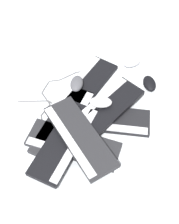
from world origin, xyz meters
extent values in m
plane|color=silver|center=(0.00, 0.00, 0.00)|extent=(3.20, 3.20, 0.00)
cube|color=black|center=(0.16, -0.08, 0.01)|extent=(0.44, 0.15, 0.02)
cube|color=silver|center=(0.16, -0.14, 0.03)|extent=(0.42, 0.04, 0.01)
cube|color=black|center=(0.03, 0.12, 0.01)|extent=(0.33, 0.46, 0.02)
cube|color=silver|center=(-0.02, 0.14, 0.03)|extent=(0.21, 0.39, 0.01)
cube|color=#232326|center=(-0.05, -0.12, 0.01)|extent=(0.27, 0.46, 0.02)
cube|color=silver|center=(0.01, -0.14, 0.03)|extent=(0.16, 0.41, 0.01)
cube|color=#232326|center=(0.02, -0.25, 0.01)|extent=(0.46, 0.24, 0.02)
cube|color=silver|center=(0.01, -0.30, 0.03)|extent=(0.42, 0.12, 0.01)
cube|color=black|center=(0.16, -0.05, 0.04)|extent=(0.38, 0.44, 0.02)
cube|color=silver|center=(0.11, -0.01, 0.06)|extent=(0.28, 0.36, 0.01)
cube|color=black|center=(-0.02, -0.25, 0.04)|extent=(0.28, 0.46, 0.02)
cube|color=silver|center=(0.04, -0.27, 0.06)|extent=(0.17, 0.41, 0.01)
cube|color=#232326|center=(0.05, -0.23, 0.07)|extent=(0.39, 0.44, 0.02)
cube|color=silver|center=(0.01, -0.27, 0.09)|extent=(0.29, 0.35, 0.01)
ellipsoid|color=black|center=(0.38, 0.18, 0.02)|extent=(0.09, 0.12, 0.04)
ellipsoid|color=silver|center=(-0.01, -0.14, 0.05)|extent=(0.10, 0.13, 0.04)
ellipsoid|color=#B7B7BC|center=(0.27, 0.33, 0.02)|extent=(0.13, 0.12, 0.04)
ellipsoid|color=black|center=(0.00, -0.10, 0.05)|extent=(0.11, 0.13, 0.04)
ellipsoid|color=#4C4C51|center=(-0.01, 0.10, 0.05)|extent=(0.07, 0.11, 0.04)
ellipsoid|color=silver|center=(0.13, -0.03, 0.08)|extent=(0.11, 0.07, 0.04)
ellipsoid|color=#B7B7BC|center=(-0.10, -0.37, 0.02)|extent=(0.07, 0.11, 0.04)
cylinder|color=#59595B|center=(-0.26, -0.01, 0.00)|extent=(0.09, 0.02, 0.01)
cylinder|color=#59595B|center=(-0.18, 0.00, 0.00)|extent=(0.07, 0.02, 0.01)
cylinder|color=#59595B|center=(-0.11, -0.02, 0.00)|extent=(0.07, 0.05, 0.01)
cylinder|color=#59595B|center=(-0.04, -0.04, 0.00)|extent=(0.06, 0.01, 0.01)
cylinder|color=#59595B|center=(0.01, -0.03, 0.00)|extent=(0.06, 0.02, 0.01)
cylinder|color=#59595B|center=(0.08, 0.00, 0.00)|extent=(0.08, 0.06, 0.01)
cylinder|color=#59595B|center=(0.14, 0.07, 0.00)|extent=(0.05, 0.09, 0.01)
sphere|color=#59595B|center=(-0.30, -0.02, 0.00)|extent=(0.01, 0.01, 0.01)
sphere|color=#59595B|center=(-0.21, -0.01, 0.00)|extent=(0.01, 0.01, 0.01)
sphere|color=#59595B|center=(-0.14, 0.00, 0.00)|extent=(0.01, 0.01, 0.01)
sphere|color=#59595B|center=(-0.08, -0.05, 0.00)|extent=(0.01, 0.01, 0.01)
sphere|color=#59595B|center=(-0.01, -0.04, 0.00)|extent=(0.01, 0.01, 0.01)
sphere|color=#59595B|center=(0.04, -0.03, 0.00)|extent=(0.01, 0.01, 0.01)
sphere|color=#59595B|center=(0.12, 0.03, 0.00)|extent=(0.01, 0.01, 0.01)
sphere|color=#59595B|center=(0.16, 0.12, 0.00)|extent=(0.01, 0.01, 0.01)
cylinder|color=#59595B|center=(0.08, 0.24, 0.00)|extent=(0.08, 0.02, 0.01)
cylinder|color=#59595B|center=(0.00, 0.24, 0.00)|extent=(0.08, 0.04, 0.01)
cylinder|color=#59595B|center=(-0.08, 0.19, 0.00)|extent=(0.08, 0.07, 0.01)
cylinder|color=#59595B|center=(-0.14, 0.15, 0.00)|extent=(0.06, 0.02, 0.01)
cylinder|color=#59595B|center=(-0.18, 0.10, 0.00)|extent=(0.03, 0.09, 0.01)
cylinder|color=#59595B|center=(-0.16, 0.02, 0.00)|extent=(0.07, 0.08, 0.01)
cylinder|color=#59595B|center=(-0.15, -0.05, 0.00)|extent=(0.04, 0.08, 0.01)
cylinder|color=#59595B|center=(-0.15, -0.13, 0.00)|extent=(0.03, 0.08, 0.01)
sphere|color=#59595B|center=(0.12, 0.24, 0.00)|extent=(0.01, 0.01, 0.01)
sphere|color=#59595B|center=(0.04, 0.25, 0.00)|extent=(0.01, 0.01, 0.01)
sphere|color=#59595B|center=(-0.04, 0.22, 0.00)|extent=(0.01, 0.01, 0.01)
sphere|color=#59595B|center=(-0.11, 0.16, 0.00)|extent=(0.01, 0.01, 0.01)
sphere|color=#59595B|center=(-0.17, 0.14, 0.00)|extent=(0.01, 0.01, 0.01)
sphere|color=#59595B|center=(-0.19, 0.05, 0.00)|extent=(0.01, 0.01, 0.01)
sphere|color=#59595B|center=(-0.14, -0.02, 0.00)|extent=(0.01, 0.01, 0.01)
sphere|color=#59595B|center=(-0.17, -0.09, 0.00)|extent=(0.01, 0.01, 0.01)
sphere|color=#59595B|center=(-0.14, -0.17, 0.00)|extent=(0.01, 0.01, 0.01)
camera|label=1|loc=(0.19, -0.97, 1.29)|focal=50.00mm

